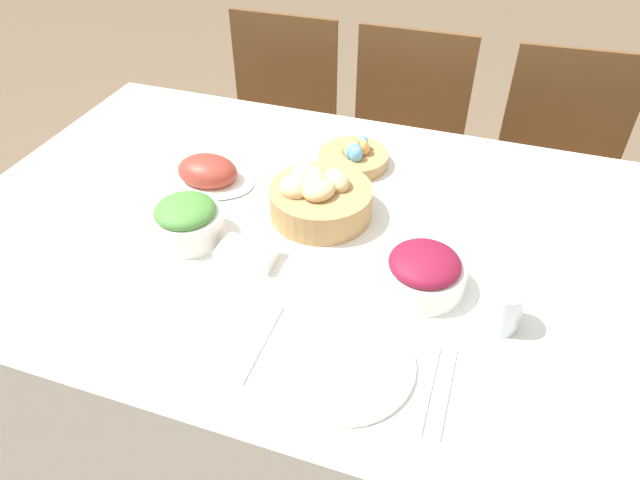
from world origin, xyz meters
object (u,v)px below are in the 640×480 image
beet_salad_bowl (424,272)px  fork (262,342)px  ham_platter (208,173)px  drinking_cup (503,308)px  chair_far_left (275,130)px  green_salad_bowl (187,220)px  dinner_plate (343,362)px  knife (429,387)px  chair_far_center (400,151)px  spoon (446,391)px  bread_basket (318,196)px  chair_far_right (556,178)px  butter_dish (247,254)px  egg_basket (354,156)px

beet_salad_bowl → fork: bearing=-136.3°
ham_platter → drinking_cup: (0.75, -0.26, 0.02)m
chair_far_left → green_salad_bowl: size_ratio=5.57×
dinner_plate → chair_far_left: bearing=117.6°
dinner_plate → fork: (-0.15, 0.00, -0.00)m
beet_salad_bowl → knife: (0.06, -0.24, -0.04)m
chair_far_center → fork: chair_far_center is taller
knife → spoon: bearing=0.1°
bread_basket → dinner_plate: (0.18, -0.41, -0.05)m
bread_basket → dinner_plate: 0.45m
drinking_cup → beet_salad_bowl: bearing=161.2°
chair_far_center → chair_far_right: bearing=-0.1°
bread_basket → ham_platter: bread_basket is taller
butter_dish → beet_salad_bowl: bearing=5.3°
egg_basket → butter_dish: 0.45m
green_salad_bowl → egg_basket: bearing=56.9°
beet_salad_bowl → dinner_plate: (-0.10, -0.24, -0.04)m
chair_far_right → bread_basket: chair_far_right is taller
bread_basket → beet_salad_bowl: bread_basket is taller
drinking_cup → knife: bearing=-118.2°
green_salad_bowl → fork: bearing=-40.0°
chair_far_left → chair_far_right: bearing=-0.3°
green_salad_bowl → fork: green_salad_bowl is taller
beet_salad_bowl → spoon: beet_salad_bowl is taller
ham_platter → green_salad_bowl: bearing=-73.9°
green_salad_bowl → beet_salad_bowl: bearing=0.7°
bread_basket → fork: 0.41m
egg_basket → fork: 0.65m
chair_far_right → fork: 1.37m
butter_dish → fork: bearing=-59.4°
chair_far_right → ham_platter: 1.23m
ham_platter → egg_basket: bearing=30.7°
chair_far_center → fork: size_ratio=4.54×
butter_dish → ham_platter: bearing=131.9°
spoon → dinner_plate: bearing=179.9°
chair_far_left → egg_basket: (0.47, -0.57, 0.31)m
bread_basket → butter_dish: (-0.09, -0.20, -0.03)m
spoon → drinking_cup: 0.20m
chair_far_right → butter_dish: bearing=-127.7°
spoon → chair_far_left: bearing=123.9°
chair_far_left → green_salad_bowl: chair_far_left is taller
green_salad_bowl → chair_far_left: bearing=101.7°
drinking_cup → dinner_plate: bearing=-143.9°
green_salad_bowl → dinner_plate: green_salad_bowl is taller
beet_salad_bowl → butter_dish: (-0.37, -0.03, -0.03)m
egg_basket → beet_salad_bowl: beet_salad_bowl is taller
chair_far_left → knife: (0.79, -1.22, 0.28)m
bread_basket → drinking_cup: 0.49m
chair_far_center → drinking_cup: 1.15m
egg_basket → butter_dish: egg_basket is taller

